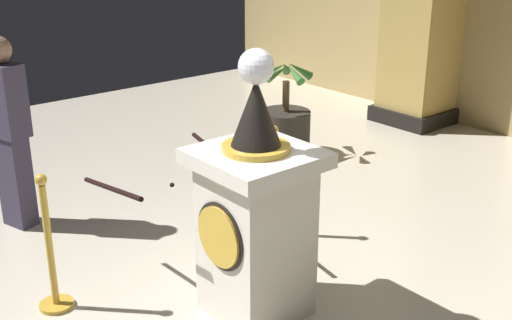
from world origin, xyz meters
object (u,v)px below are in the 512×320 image
at_px(stanchion_near, 273,198).
at_px(pedestal_clock, 255,216).
at_px(stanchion_far, 51,263).
at_px(bystander_guest, 9,129).
at_px(potted_palm_left, 285,127).

bearing_deg(stanchion_near, pedestal_clock, -47.32).
relative_size(stanchion_near, stanchion_far, 0.98).
bearing_deg(bystander_guest, pedestal_clock, 16.89).
xyz_separation_m(pedestal_clock, stanchion_near, (-0.80, 0.87, -0.39)).
relative_size(stanchion_near, bystander_guest, 0.59).
bearing_deg(stanchion_far, potted_palm_left, 111.40).
bearing_deg(potted_palm_left, pedestal_clock, -45.99).
bearing_deg(pedestal_clock, bystander_guest, -163.11).
relative_size(pedestal_clock, stanchion_far, 1.83).
relative_size(potted_palm_left, bystander_guest, 0.67).
distance_m(stanchion_near, potted_palm_left, 2.10).
relative_size(stanchion_far, potted_palm_left, 0.90).
height_order(stanchion_far, bystander_guest, bystander_guest).
height_order(potted_palm_left, bystander_guest, bystander_guest).
bearing_deg(potted_palm_left, stanchion_near, -45.24).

